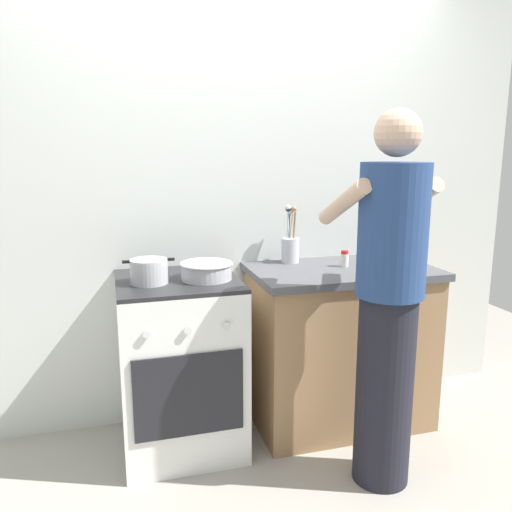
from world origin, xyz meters
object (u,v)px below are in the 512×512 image
Objects in this scene: stove_range at (180,364)px; spice_bottle at (345,259)px; utensil_crock at (290,246)px; person at (388,304)px; mixing_bowl at (206,270)px; pot at (149,271)px.

spice_bottle is (0.92, 0.03, 0.49)m from stove_range.
utensil_crock is 0.80m from person.
stove_range is at bearing 163.39° from mixing_bowl.
pot reaches higher than mixing_bowl.
person is (0.19, -0.76, -0.14)m from utensil_crock.
utensil_crock is at bearing 144.27° from spice_bottle.
person is at bearing -35.20° from mixing_bowl.
mixing_bowl is 0.59m from utensil_crock.
person is (1.00, -0.50, -0.10)m from pot.
utensil_crock is at bearing 17.57° from pot.
spice_bottle reaches higher than stove_range.
person is at bearing -32.59° from stove_range.
utensil_crock reaches higher than stove_range.
utensil_crock reaches higher than pot.
pot reaches higher than stove_range.
pot is 1.13m from person.
pot is 0.75× the size of utensil_crock.
stove_range is 2.74× the size of utensil_crock.
stove_range is at bearing -178.22° from spice_bottle.
spice_bottle is at bearing 4.02° from pot.
pot is at bearing -175.98° from spice_bottle.
utensil_crock reaches higher than mixing_bowl.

